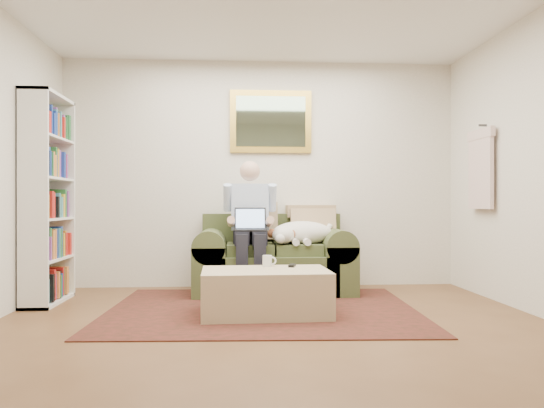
{
  "coord_description": "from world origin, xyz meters",
  "views": [
    {
      "loc": [
        -0.28,
        -3.62,
        0.96
      ],
      "look_at": [
        0.05,
        1.44,
        0.95
      ],
      "focal_mm": 35.0,
      "sensor_mm": 36.0,
      "label": 1
    }
  ],
  "objects": [
    {
      "name": "room_shell",
      "position": [
        0.0,
        0.35,
        1.3
      ],
      "size": [
        4.51,
        5.0,
        2.61
      ],
      "color": "brown",
      "rests_on": "ground"
    },
    {
      "name": "rug",
      "position": [
        -0.06,
        1.12,
        0.01
      ],
      "size": [
        2.82,
        2.3,
        0.01
      ],
      "primitive_type": "cube",
      "rotation": [
        0.0,
        0.0,
        -0.04
      ],
      "color": "black",
      "rests_on": "room_shell"
    },
    {
      "name": "sofa",
      "position": [
        0.11,
        2.04,
        0.29
      ],
      "size": [
        1.68,
        0.85,
        1.01
      ],
      "color": "#525B30",
      "rests_on": "room_shell"
    },
    {
      "name": "seated_man",
      "position": [
        -0.14,
        1.89,
        0.71
      ],
      "size": [
        0.55,
        0.79,
        1.41
      ],
      "primitive_type": null,
      "color": "#8CA5D8",
      "rests_on": "sofa"
    },
    {
      "name": "laptop",
      "position": [
        -0.14,
        1.82,
        0.74
      ],
      "size": [
        0.33,
        0.26,
        0.24
      ],
      "color": "black",
      "rests_on": "seated_man"
    },
    {
      "name": "sleeping_dog",
      "position": [
        0.41,
        1.96,
        0.64
      ],
      "size": [
        0.69,
        0.43,
        0.26
      ],
      "primitive_type": null,
      "color": "white",
      "rests_on": "sofa"
    },
    {
      "name": "ottoman",
      "position": [
        -0.04,
        0.88,
        0.2
      ],
      "size": [
        1.09,
        0.72,
        0.39
      ],
      "primitive_type": "cube",
      "rotation": [
        0.0,
        0.0,
        0.03
      ],
      "color": "#CBB287",
      "rests_on": "room_shell"
    },
    {
      "name": "coffee_mug",
      "position": [
        -0.01,
        1.11,
        0.44
      ],
      "size": [
        0.08,
        0.08,
        0.1
      ],
      "primitive_type": "cylinder",
      "color": "white",
      "rests_on": "ottoman"
    },
    {
      "name": "tv_remote",
      "position": [
        0.21,
        1.09,
        0.4
      ],
      "size": [
        0.08,
        0.16,
        0.02
      ],
      "primitive_type": "cube",
      "rotation": [
        0.0,
        0.0,
        -0.24
      ],
      "color": "black",
      "rests_on": "ottoman"
    },
    {
      "name": "bookshelf",
      "position": [
        -2.1,
        1.6,
        1.0
      ],
      "size": [
        0.28,
        0.8,
        2.0
      ],
      "primitive_type": null,
      "color": "white",
      "rests_on": "room_shell"
    },
    {
      "name": "wall_mirror",
      "position": [
        0.11,
        2.47,
        1.9
      ],
      "size": [
        0.94,
        0.04,
        0.72
      ],
      "color": "gold",
      "rests_on": "room_shell"
    },
    {
      "name": "hanging_shirt",
      "position": [
        2.19,
        1.6,
        1.35
      ],
      "size": [
        0.06,
        0.52,
        0.9
      ],
      "primitive_type": null,
      "color": "beige",
      "rests_on": "room_shell"
    }
  ]
}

